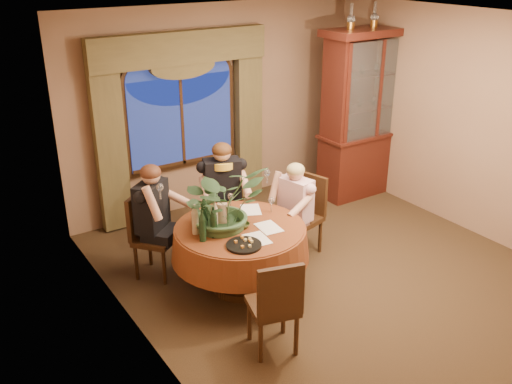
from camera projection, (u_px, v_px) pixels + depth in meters
floor at (328, 271)px, 6.60m from camera, size 5.00×5.00×0.00m
wall_back at (218, 107)px, 7.97m from camera, size 4.50×0.00×4.50m
wall_right at (471, 124)px, 7.18m from camera, size 0.00×5.00×5.00m
ceiling at (342, 20)px, 5.49m from camera, size 5.00×5.00×0.00m
window at (182, 121)px, 7.65m from camera, size 1.62×0.10×1.32m
arched_transom at (179, 63)px, 7.35m from camera, size 1.60×0.06×0.44m
drapery_left at (110, 144)px, 7.15m from camera, size 0.38×0.14×2.32m
drapery_right at (248, 119)px, 8.18m from camera, size 0.38×0.14×2.32m
swag_valance at (181, 48)px, 7.21m from camera, size 2.45×0.16×0.42m
dining_table at (240, 258)px, 6.13m from camera, size 1.66×1.66×0.75m
china_cabinet at (367, 114)px, 8.31m from camera, size 1.50×0.59×2.44m
oil_lamp_left at (351, 17)px, 7.55m from camera, size 0.11×0.11×0.34m
oil_lamp_center at (375, 15)px, 7.77m from camera, size 0.11×0.11×0.34m
oil_lamp_right at (397, 13)px, 7.98m from camera, size 0.11×0.11×0.34m
chair_right at (301, 217)px, 6.82m from camera, size 0.52×0.52×0.96m
chair_back_right at (228, 211)px, 6.97m from camera, size 0.55×0.55×0.96m
chair_back at (155, 237)px, 6.35m from camera, size 0.59×0.59×0.96m
chair_front_left at (273, 303)px, 5.16m from camera, size 0.52×0.52×0.96m
person_pink at (295, 212)px, 6.65m from camera, size 0.49×0.52×1.22m
person_back at (153, 221)px, 6.30m from camera, size 0.65×0.64×1.33m
person_scarf at (223, 196)px, 6.89m from camera, size 0.61×0.59×1.37m
stoneware_vase at (222, 215)px, 5.94m from camera, size 0.14×0.14×0.27m
centerpiece_plant at (221, 174)px, 5.78m from camera, size 0.89×0.99×0.77m
olive_bowl at (243, 225)px, 5.96m from camera, size 0.15×0.15×0.05m
cheese_platter at (244, 245)px, 5.58m from camera, size 0.35×0.35×0.02m
wine_bottle_0 at (202, 226)px, 5.63m from camera, size 0.07×0.07×0.33m
wine_bottle_1 at (214, 222)px, 5.70m from camera, size 0.07×0.07×0.33m
wine_bottle_2 at (214, 215)px, 5.86m from camera, size 0.07×0.07×0.33m
wine_bottle_3 at (195, 219)px, 5.77m from camera, size 0.07×0.07×0.33m
wine_bottle_4 at (204, 211)px, 5.95m from camera, size 0.07×0.07×0.33m
tasting_paper_0 at (269, 227)px, 5.95m from camera, size 0.24×0.32×0.00m
tasting_paper_1 at (251, 210)px, 6.36m from camera, size 0.32×0.36×0.00m
tasting_paper_2 at (257, 239)px, 5.72m from camera, size 0.25×0.32×0.00m
wine_glass_person_pink at (271, 205)px, 6.27m from camera, size 0.07×0.07×0.18m
wine_glass_person_back at (197, 213)px, 6.08m from camera, size 0.07×0.07×0.18m
wine_glass_person_scarf at (231, 200)px, 6.38m from camera, size 0.07×0.07×0.18m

